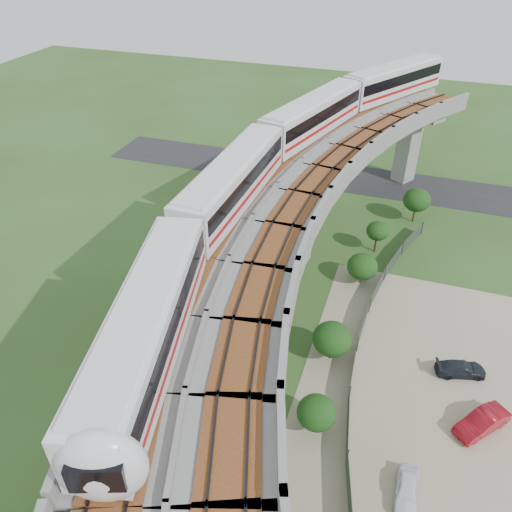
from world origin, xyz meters
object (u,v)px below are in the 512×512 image
object	(u,v)px
car_red	(482,422)
car_dark	(461,369)
car_white	(407,490)
metro_train	(297,152)

from	to	relation	value
car_red	car_dark	distance (m)	4.78
car_white	car_dark	distance (m)	11.32
car_white	car_red	distance (m)	7.65
metro_train	car_red	size ratio (longest dim) A/B	14.77
car_white	car_dark	size ratio (longest dim) A/B	0.89
car_white	car_red	world-z (taller)	car_red
metro_train	car_dark	bearing A→B (deg)	-28.06
car_red	car_dark	bearing A→B (deg)	147.80
car_white	car_dark	bearing A→B (deg)	74.91
metro_train	car_dark	size ratio (longest dim) A/B	16.52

